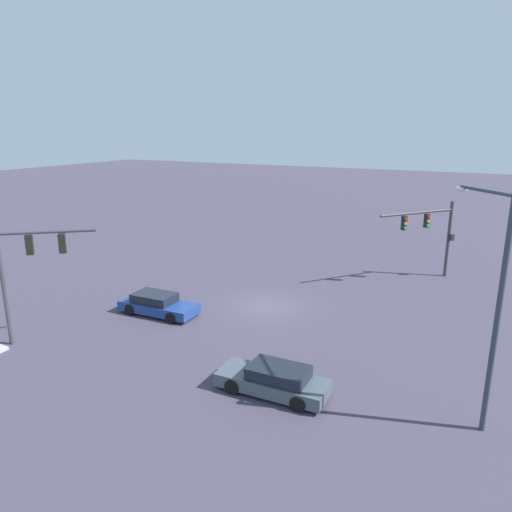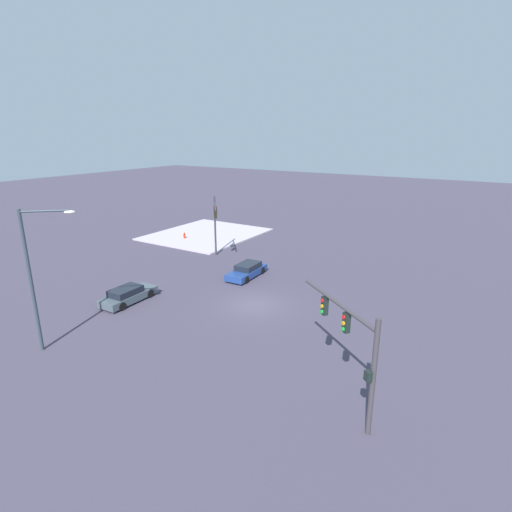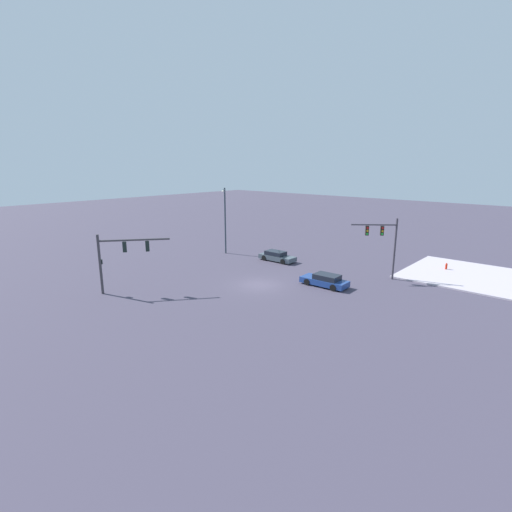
{
  "view_description": "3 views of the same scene",
  "coord_description": "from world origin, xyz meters",
  "px_view_note": "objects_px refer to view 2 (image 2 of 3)",
  "views": [
    {
      "loc": [
        24.3,
        11.88,
        10.51
      ],
      "look_at": [
        -0.88,
        -1.1,
        2.8
      ],
      "focal_mm": 33.34,
      "sensor_mm": 36.0,
      "label": 1
    },
    {
      "loc": [
        -14.96,
        23.9,
        12.53
      ],
      "look_at": [
        0.87,
        -1.6,
        3.34
      ],
      "focal_mm": 28.38,
      "sensor_mm": 36.0,
      "label": 2
    },
    {
      "loc": [
        -26.94,
        -23.46,
        11.53
      ],
      "look_at": [
        1.92,
        2.09,
        2.23
      ],
      "focal_mm": 26.83,
      "sensor_mm": 36.0,
      "label": 3
    }
  ],
  "objects_px": {
    "sedan_car_waiting_far": "(128,295)",
    "traffic_signal_near_corner": "(215,218)",
    "sedan_car_approaching": "(247,271)",
    "fire_hydrant_on_curb": "(184,236)",
    "streetlamp_curved_arm": "(36,271)",
    "traffic_signal_opposite_side": "(352,339)"
  },
  "relations": [
    {
      "from": "traffic_signal_opposite_side",
      "to": "traffic_signal_near_corner",
      "type": "bearing_deg",
      "value": -0.77
    },
    {
      "from": "sedan_car_approaching",
      "to": "sedan_car_waiting_far",
      "type": "relative_size",
      "value": 1.0
    },
    {
      "from": "traffic_signal_opposite_side",
      "to": "streetlamp_curved_arm",
      "type": "height_order",
      "value": "streetlamp_curved_arm"
    },
    {
      "from": "streetlamp_curved_arm",
      "to": "sedan_car_waiting_far",
      "type": "height_order",
      "value": "streetlamp_curved_arm"
    },
    {
      "from": "sedan_car_approaching",
      "to": "streetlamp_curved_arm",
      "type": "bearing_deg",
      "value": -12.63
    },
    {
      "from": "traffic_signal_near_corner",
      "to": "streetlamp_curved_arm",
      "type": "distance_m",
      "value": 20.37
    },
    {
      "from": "sedan_car_waiting_far",
      "to": "streetlamp_curved_arm",
      "type": "bearing_deg",
      "value": -170.43
    },
    {
      "from": "traffic_signal_near_corner",
      "to": "streetlamp_curved_arm",
      "type": "xyz_separation_m",
      "value": [
        -2.64,
        20.19,
        0.74
      ]
    },
    {
      "from": "fire_hydrant_on_curb",
      "to": "traffic_signal_near_corner",
      "type": "bearing_deg",
      "value": 152.99
    },
    {
      "from": "traffic_signal_near_corner",
      "to": "fire_hydrant_on_curb",
      "type": "bearing_deg",
      "value": -156.02
    },
    {
      "from": "fire_hydrant_on_curb",
      "to": "sedan_car_waiting_far",
      "type": "bearing_deg",
      "value": 118.52
    },
    {
      "from": "traffic_signal_near_corner",
      "to": "fire_hydrant_on_curb",
      "type": "xyz_separation_m",
      "value": [
        7.93,
        -4.04,
        -3.77
      ]
    },
    {
      "from": "traffic_signal_near_corner",
      "to": "streetlamp_curved_arm",
      "type": "height_order",
      "value": "streetlamp_curved_arm"
    },
    {
      "from": "sedan_car_waiting_far",
      "to": "traffic_signal_near_corner",
      "type": "bearing_deg",
      "value": 3.8
    },
    {
      "from": "traffic_signal_near_corner",
      "to": "fire_hydrant_on_curb",
      "type": "height_order",
      "value": "traffic_signal_near_corner"
    },
    {
      "from": "fire_hydrant_on_curb",
      "to": "sedan_car_approaching",
      "type": "bearing_deg",
      "value": 152.58
    },
    {
      "from": "fire_hydrant_on_curb",
      "to": "traffic_signal_opposite_side",
      "type": "bearing_deg",
      "value": 144.13
    },
    {
      "from": "traffic_signal_opposite_side",
      "to": "fire_hydrant_on_curb",
      "type": "bearing_deg",
      "value": 2.31
    },
    {
      "from": "traffic_signal_near_corner",
      "to": "fire_hydrant_on_curb",
      "type": "distance_m",
      "value": 9.66
    },
    {
      "from": "sedan_car_approaching",
      "to": "sedan_car_waiting_far",
      "type": "bearing_deg",
      "value": -27.81
    },
    {
      "from": "streetlamp_curved_arm",
      "to": "sedan_car_waiting_far",
      "type": "distance_m",
      "value": 8.8
    },
    {
      "from": "traffic_signal_near_corner",
      "to": "traffic_signal_opposite_side",
      "type": "xyz_separation_m",
      "value": [
        -19.89,
        16.08,
        -0.54
      ]
    }
  ]
}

